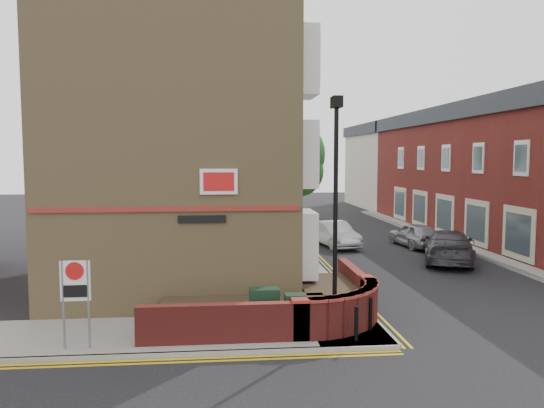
{
  "coord_description": "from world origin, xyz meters",
  "views": [
    {
      "loc": [
        -1.43,
        -12.62,
        4.82
      ],
      "look_at": [
        0.17,
        4.0,
        3.36
      ],
      "focal_mm": 35.0,
      "sensor_mm": 36.0,
      "label": 1
    }
  ],
  "objects_px": {
    "zone_sign": "(75,288)",
    "silver_car_near": "(335,234)",
    "lamppost": "(335,213)",
    "utility_cabinet_large": "(264,310)"
  },
  "relations": [
    {
      "from": "zone_sign",
      "to": "silver_car_near",
      "type": "distance_m",
      "value": 17.83
    },
    {
      "from": "lamppost",
      "to": "zone_sign",
      "type": "distance_m",
      "value": 6.85
    },
    {
      "from": "lamppost",
      "to": "utility_cabinet_large",
      "type": "bearing_deg",
      "value": 176.99
    },
    {
      "from": "lamppost",
      "to": "zone_sign",
      "type": "bearing_deg",
      "value": -173.93
    },
    {
      "from": "utility_cabinet_large",
      "to": "zone_sign",
      "type": "height_order",
      "value": "zone_sign"
    },
    {
      "from": "zone_sign",
      "to": "silver_car_near",
      "type": "height_order",
      "value": "zone_sign"
    },
    {
      "from": "zone_sign",
      "to": "lamppost",
      "type": "bearing_deg",
      "value": 6.07
    },
    {
      "from": "utility_cabinet_large",
      "to": "zone_sign",
      "type": "distance_m",
      "value": 4.86
    },
    {
      "from": "utility_cabinet_large",
      "to": "zone_sign",
      "type": "xyz_separation_m",
      "value": [
        -4.7,
        -0.8,
        0.92
      ]
    },
    {
      "from": "utility_cabinet_large",
      "to": "silver_car_near",
      "type": "height_order",
      "value": "silver_car_near"
    }
  ]
}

